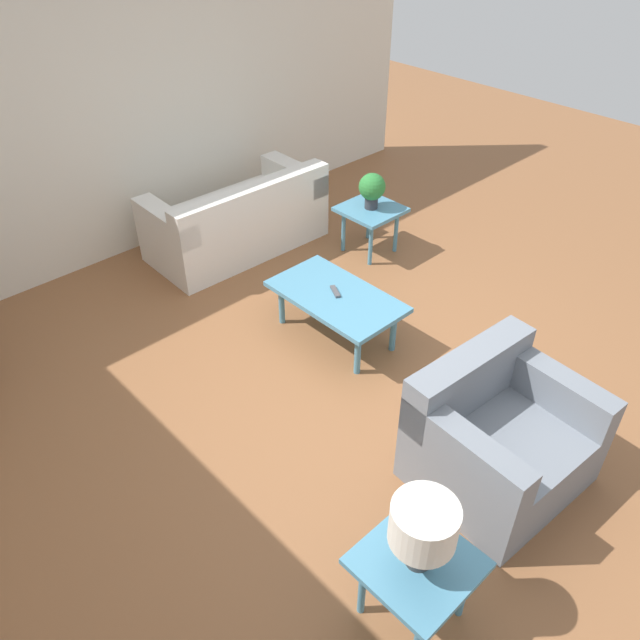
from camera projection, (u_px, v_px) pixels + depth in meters
ground_plane at (361, 386)px, 4.71m from camera, size 14.00×14.00×0.00m
wall_right at (123, 109)px, 5.67m from camera, size 0.12×7.20×2.70m
sofa at (238, 221)px, 6.16m from camera, size 0.88×1.74×0.78m
armchair at (497, 437)px, 3.87m from camera, size 0.93×1.05×0.83m
coffee_table at (336, 299)px, 4.99m from camera, size 1.09×0.61×0.41m
side_table_plant at (371, 214)px, 6.06m from camera, size 0.54×0.54×0.48m
side_table_lamp at (416, 569)px, 3.08m from camera, size 0.54×0.54×0.48m
potted_plant at (372, 188)px, 5.89m from camera, size 0.26×0.26×0.35m
table_lamp at (423, 527)px, 2.87m from camera, size 0.32×0.32×0.41m
remote_control at (335, 291)px, 4.97m from camera, size 0.16×0.11×0.02m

